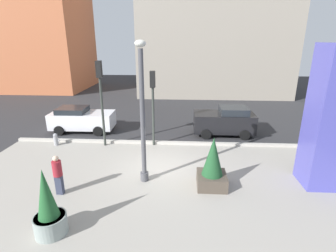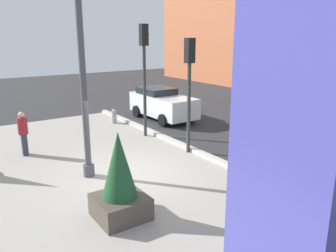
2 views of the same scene
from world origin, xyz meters
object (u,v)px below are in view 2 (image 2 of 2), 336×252
(traffic_light_corner, at_px, (189,77))
(car_intersection, at_px, (162,104))
(traffic_light_far_side, at_px, (144,63))
(car_passing_lane, at_px, (327,151))
(lamp_post, at_px, (84,87))
(potted_plant_near_left, at_px, (120,182))
(art_pillar_blue, at_px, (311,156))
(fire_hydrant, at_px, (114,116))
(pedestrian_on_sidewalk, at_px, (23,131))

(traffic_light_corner, height_order, car_intersection, traffic_light_corner)
(traffic_light_far_side, height_order, car_passing_lane, traffic_light_far_side)
(lamp_post, relative_size, potted_plant_near_left, 2.67)
(potted_plant_near_left, xyz_separation_m, traffic_light_corner, (-2.98, 4.42, 2.00))
(art_pillar_blue, distance_m, car_intersection, 14.32)
(art_pillar_blue, height_order, car_intersection, art_pillar_blue)
(art_pillar_blue, bearing_deg, lamp_post, -178.44)
(traffic_light_corner, bearing_deg, fire_hydrant, -175.89)
(fire_hydrant, distance_m, car_passing_lane, 10.53)
(traffic_light_corner, relative_size, pedestrian_on_sidewalk, 2.57)
(traffic_light_far_side, bearing_deg, car_passing_lane, 17.53)
(fire_hydrant, relative_size, pedestrian_on_sidewalk, 0.44)
(art_pillar_blue, xyz_separation_m, fire_hydrant, (-13.41, 3.48, -2.57))
(traffic_light_far_side, xyz_separation_m, traffic_light_corner, (2.88, 0.24, -0.33))
(art_pillar_blue, distance_m, pedestrian_on_sidewalk, 11.14)
(art_pillar_blue, relative_size, car_passing_lane, 1.52)
(traffic_light_far_side, relative_size, pedestrian_on_sidewalk, 2.89)
(potted_plant_near_left, distance_m, traffic_light_corner, 5.70)
(fire_hydrant, distance_m, traffic_light_far_side, 4.11)
(art_pillar_blue, xyz_separation_m, car_intersection, (-12.80, 6.07, -2.09))
(lamp_post, bearing_deg, potted_plant_near_left, -6.28)
(art_pillar_blue, relative_size, car_intersection, 1.40)
(car_passing_lane, bearing_deg, art_pillar_blue, -61.84)
(lamp_post, distance_m, car_passing_lane, 7.83)
(lamp_post, bearing_deg, car_intersection, 129.70)
(pedestrian_on_sidewalk, bearing_deg, traffic_light_far_side, 86.11)
(traffic_light_far_side, distance_m, car_intersection, 4.12)
(potted_plant_near_left, relative_size, fire_hydrant, 2.99)
(fire_hydrant, relative_size, traffic_light_corner, 0.17)
(fire_hydrant, bearing_deg, car_passing_lane, 13.68)
(art_pillar_blue, relative_size, traffic_light_corner, 1.35)
(traffic_light_far_side, xyz_separation_m, car_intersection, (-2.29, 2.42, -2.44))
(potted_plant_near_left, xyz_separation_m, fire_hydrant, (-8.75, 4.01, -0.58))
(potted_plant_near_left, relative_size, pedestrian_on_sidewalk, 1.32)
(fire_hydrant, distance_m, traffic_light_corner, 6.34)
(pedestrian_on_sidewalk, bearing_deg, potted_plant_near_left, 8.56)
(potted_plant_near_left, relative_size, car_passing_lane, 0.58)
(potted_plant_near_left, bearing_deg, art_pillar_blue, 6.49)
(traffic_light_far_side, bearing_deg, art_pillar_blue, -19.17)
(lamp_post, distance_m, traffic_light_corner, 4.10)
(potted_plant_near_left, bearing_deg, pedestrian_on_sidewalk, -171.44)
(car_intersection, distance_m, car_passing_lane, 9.60)
(car_passing_lane, bearing_deg, traffic_light_corner, -155.00)
(traffic_light_corner, bearing_deg, potted_plant_near_left, -56.02)
(potted_plant_near_left, height_order, pedestrian_on_sidewalk, potted_plant_near_left)
(fire_hydrant, relative_size, traffic_light_far_side, 0.15)
(fire_hydrant, height_order, traffic_light_far_side, traffic_light_far_side)
(lamp_post, distance_m, fire_hydrant, 7.34)
(traffic_light_far_side, relative_size, car_intersection, 1.17)
(potted_plant_near_left, xyz_separation_m, car_passing_lane, (1.46, 6.49, -0.02))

